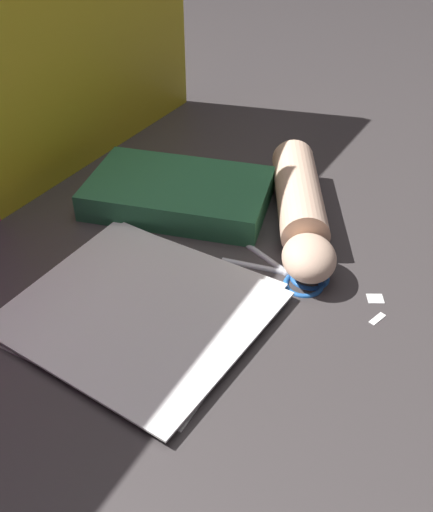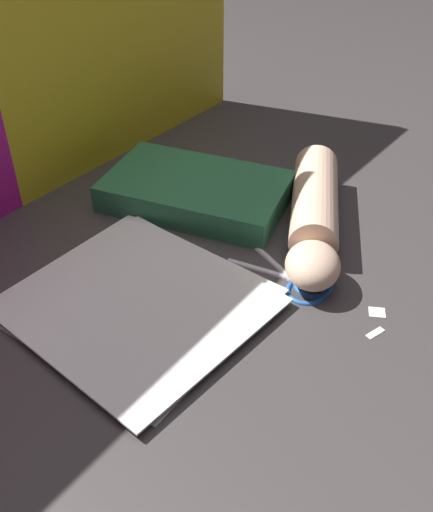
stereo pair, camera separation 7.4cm
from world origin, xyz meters
The scene contains 8 objects.
ground_plane centered at (0.00, 0.00, 0.00)m, with size 6.00×6.00×0.00m, color #3D3838.
backdrop_panel_center centered at (0.17, 0.38, 0.24)m, with size 0.71×0.03×0.48m.
paper_stack centered at (-0.05, 0.07, 0.01)m, with size 0.29×0.31×0.01m.
book_closed centered at (0.18, 0.16, 0.02)m, with size 0.23×0.31×0.04m.
scissors centered at (0.11, -0.07, 0.00)m, with size 0.08×0.15×0.01m.
hand_forearm centered at (0.22, -0.03, 0.03)m, with size 0.31×0.21×0.07m.
paper_scrap_near centered at (0.12, -0.18, 0.00)m, with size 0.03×0.03×0.00m.
paper_scrap_mid centered at (0.09, -0.19, 0.00)m, with size 0.03×0.02×0.00m.
Camera 1 is at (-0.48, -0.29, 0.51)m, focal length 42.00 mm.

